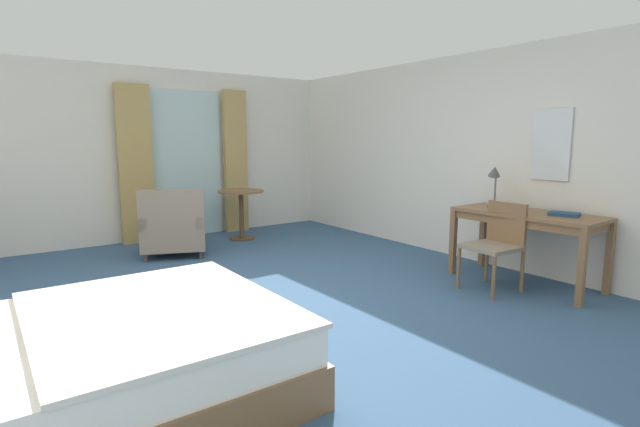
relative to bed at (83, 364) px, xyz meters
name	(u,v)px	position (x,y,z in m)	size (l,w,h in m)	color
ground	(280,313)	(1.70, 0.76, -0.33)	(6.27, 7.86, 0.10)	#38567A
wall_back	(150,155)	(1.70, 4.43, 0.98)	(5.87, 0.12, 2.50)	silver
wall_right	(485,159)	(4.57, 0.76, 0.98)	(0.12, 7.46, 2.50)	silver
balcony_glass_door	(186,164)	(2.21, 4.35, 0.83)	(1.10, 0.02, 2.20)	silver
curtain_panel_left	(136,165)	(1.44, 4.25, 0.84)	(0.46, 0.10, 2.24)	tan
curtain_panel_right	(235,162)	(2.98, 4.25, 0.84)	(0.37, 0.10, 2.24)	tan
bed	(83,364)	(0.00, 0.00, 0.00)	(2.13, 1.65, 1.08)	brown
writing_desk	(527,221)	(4.14, -0.08, 0.38)	(0.66, 1.45, 0.75)	brown
desk_chair	(497,241)	(3.72, -0.03, 0.22)	(0.49, 0.48, 0.86)	gray
desk_lamp	(495,177)	(4.21, 0.37, 0.79)	(0.23, 0.22, 0.47)	#4C4C51
closed_book	(564,214)	(4.21, -0.41, 0.49)	(0.19, 0.27, 0.03)	navy
armchair_by_window	(174,230)	(1.59, 3.20, 0.06)	(0.99, 0.98, 0.88)	gray
round_cafe_table	(241,203)	(2.75, 3.62, 0.27)	(0.67, 0.67, 0.73)	brown
wall_mirror	(551,144)	(4.49, -0.08, 1.15)	(0.02, 0.41, 0.74)	silver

